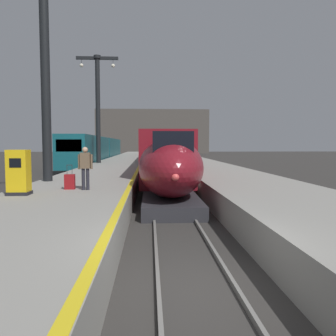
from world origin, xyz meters
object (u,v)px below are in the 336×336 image
(station_column_far, at_px, (98,100))
(highspeed_train_main, at_px, (158,152))
(rolling_suitcase, at_px, (70,182))
(passenger_near_edge, at_px, (85,165))
(regional_train_adjacent, at_px, (99,150))
(ticket_machine_yellow, at_px, (19,174))
(station_column_mid, at_px, (45,56))

(station_column_far, bearing_deg, highspeed_train_main, 44.40)
(station_column_far, distance_m, rolling_suitcase, 20.66)
(station_column_far, distance_m, passenger_near_edge, 20.76)
(regional_train_adjacent, bearing_deg, ticket_machine_yellow, -86.01)
(highspeed_train_main, distance_m, regional_train_adjacent, 12.55)
(highspeed_train_main, bearing_deg, rolling_suitcase, -99.13)
(regional_train_adjacent, height_order, rolling_suitcase, regional_train_adjacent)
(regional_train_adjacent, xyz_separation_m, ticket_machine_yellow, (2.55, -36.52, -0.34))
(rolling_suitcase, relative_size, ticket_machine_yellow, 0.61)
(passenger_near_edge, height_order, rolling_suitcase, passenger_near_edge)
(station_column_mid, bearing_deg, ticket_machine_yellow, -85.64)
(station_column_mid, xyz_separation_m, passenger_near_edge, (2.46, -3.39, -5.00))
(regional_train_adjacent, xyz_separation_m, station_column_far, (2.20, -15.36, 5.03))
(rolling_suitcase, bearing_deg, passenger_near_edge, -18.08)
(station_column_far, bearing_deg, regional_train_adjacent, 98.15)
(highspeed_train_main, distance_m, station_column_mid, 23.67)
(station_column_mid, bearing_deg, regional_train_adjacent, 93.94)
(rolling_suitcase, distance_m, ticket_machine_yellow, 2.07)
(rolling_suitcase, bearing_deg, station_column_far, 95.20)
(rolling_suitcase, height_order, ticket_machine_yellow, ticket_machine_yellow)
(station_column_far, bearing_deg, rolling_suitcase, -84.80)
(station_column_far, relative_size, rolling_suitcase, 10.49)
(station_column_mid, relative_size, passenger_near_edge, 5.95)
(station_column_mid, relative_size, ticket_machine_yellow, 6.28)
(passenger_near_edge, relative_size, ticket_machine_yellow, 1.06)
(highspeed_train_main, height_order, station_column_mid, station_column_mid)
(regional_train_adjacent, height_order, station_column_far, station_column_far)
(regional_train_adjacent, distance_m, ticket_machine_yellow, 36.61)
(station_column_mid, relative_size, rolling_suitcase, 10.24)
(highspeed_train_main, distance_m, station_column_far, 9.76)
(highspeed_train_main, bearing_deg, passenger_near_edge, -97.60)
(station_column_mid, bearing_deg, station_column_far, 90.00)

